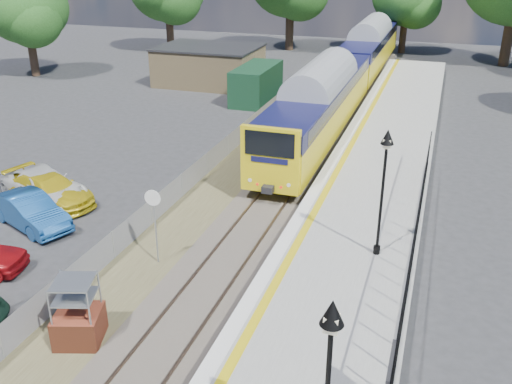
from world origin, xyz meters
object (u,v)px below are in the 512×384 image
at_px(car_blue, 30,211).
at_px(car_white, 45,187).
at_px(victorian_lamp_north, 385,164).
at_px(speed_sign, 154,214).
at_px(victorian_lamp_south, 329,357).
at_px(car_yellow, 50,190).
at_px(brick_plinth, 77,313).
at_px(train, 350,68).

distance_m(car_blue, car_white, 2.61).
bearing_deg(car_white, victorian_lamp_north, -70.61).
bearing_deg(speed_sign, victorian_lamp_south, -50.94).
distance_m(victorian_lamp_north, car_blue, 14.72).
distance_m(car_yellow, car_white, 0.46).
bearing_deg(car_yellow, speed_sign, -98.24).
bearing_deg(victorian_lamp_south, victorian_lamp_north, 91.15).
bearing_deg(car_yellow, car_white, 80.75).
xyz_separation_m(brick_plinth, car_white, (-7.43, 8.23, -0.32)).
relative_size(car_blue, car_white, 0.84).
height_order(speed_sign, car_yellow, speed_sign).
bearing_deg(train, car_yellow, -112.51).
xyz_separation_m(victorian_lamp_south, speed_sign, (-8.00, 8.25, -2.22)).
bearing_deg(speed_sign, victorian_lamp_north, 7.59).
xyz_separation_m(victorian_lamp_south, car_white, (-15.53, 11.69, -3.59)).
bearing_deg(victorian_lamp_north, car_white, 173.71).
relative_size(victorian_lamp_south, brick_plinth, 2.15).
bearing_deg(speed_sign, brick_plinth, -96.23).
height_order(brick_plinth, car_yellow, brick_plinth).
distance_m(victorian_lamp_north, speed_sign, 8.30).
height_order(victorian_lamp_south, car_yellow, victorian_lamp_south).
bearing_deg(car_white, speed_sign, -88.87).
bearing_deg(victorian_lamp_north, train, 102.11).
bearing_deg(car_yellow, car_blue, -146.90).
bearing_deg(car_yellow, victorian_lamp_south, -110.99).
bearing_deg(train, car_white, -113.55).
height_order(victorian_lamp_south, victorian_lamp_north, same).
distance_m(train, brick_plinth, 31.38).
height_order(victorian_lamp_north, car_white, victorian_lamp_north).
height_order(brick_plinth, speed_sign, speed_sign).
bearing_deg(train, victorian_lamp_north, -77.89).
relative_size(victorian_lamp_north, car_white, 0.90).
distance_m(victorian_lamp_north, car_yellow, 15.42).
distance_m(brick_plinth, car_white, 11.09).
height_order(victorian_lamp_north, brick_plinth, victorian_lamp_north).
relative_size(victorian_lamp_south, speed_sign, 1.53).
distance_m(victorian_lamp_north, brick_plinth, 10.76).
bearing_deg(car_blue, brick_plinth, -109.86).
relative_size(car_blue, car_yellow, 0.90).
relative_size(victorian_lamp_south, car_blue, 1.07).
bearing_deg(car_white, train, 2.13).
bearing_deg(brick_plinth, train, 85.25).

